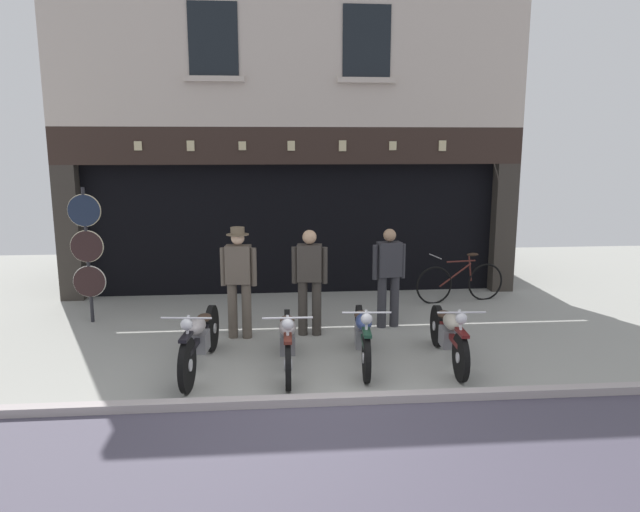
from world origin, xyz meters
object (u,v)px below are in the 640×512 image
Objects in this scene: salesman_right at (389,273)px; motorcycle_center_right at (449,334)px; shopkeeper_center at (310,277)px; advert_board_near at (392,206)px; motorcycle_left at (200,339)px; motorcycle_center at (363,334)px; salesman_left at (239,277)px; tyre_sign_pole at (87,248)px; motorcycle_center_left at (288,340)px; leaning_bicycle at (460,282)px.

motorcycle_center_right is at bearing 98.33° from salesman_right.
advert_board_near is at bearing -116.59° from shopkeeper_center.
advert_board_near reaches higher than salesman_right.
shopkeeper_center reaches higher than salesman_right.
shopkeeper_center reaches higher than motorcycle_left.
motorcycle_center is 1.00× the size of motorcycle_center_right.
salesman_left is at bearing 9.75° from shopkeeper_center.
motorcycle_center_right is 1.18× the size of salesman_right.
motorcycle_center_right is 0.85× the size of tyre_sign_pole.
shopkeeper_center is (1.10, 0.05, -0.03)m from salesman_left.
motorcycle_center is 2.20m from salesman_left.
advert_board_near reaches higher than motorcycle_left.
shopkeeper_center is 1.03× the size of salesman_right.
salesman_left is (-2.92, 1.32, 0.56)m from motorcycle_center_right.
advert_board_near is at bearing -117.00° from motorcycle_center_left.
tyre_sign_pole is (-4.29, 2.27, 0.87)m from motorcycle_center.
motorcycle_center_left is 1.08× the size of leaning_bicycle.
advert_board_near is at bearing -102.37° from motorcycle_center.
motorcycle_center_left is 1.15× the size of shopkeeper_center.
salesman_right is 0.72× the size of tyre_sign_pole.
motorcycle_center is 1.16× the size of shopkeeper_center.
motorcycle_center_left is 1.00× the size of motorcycle_center.
motorcycle_center_right is 1.08× the size of leaning_bicycle.
salesman_left is at bearing -21.20° from motorcycle_center_right.
shopkeeper_center is at bearing -123.91° from advert_board_near.
motorcycle_center_left is at bearing 36.94° from salesman_right.
motorcycle_center_left is at bearing -118.23° from advert_board_near.
shopkeeper_center is at bearing -170.45° from salesman_left.
salesman_left reaches higher than motorcycle_center.
motorcycle_center_left is 4.67m from leaning_bicycle.
shopkeeper_center is at bearing -58.97° from motorcycle_center.
motorcycle_center_left is 4.98m from advert_board_near.
motorcycle_center is at bearing 58.37° from salesman_right.
motorcycle_center is at bearing -106.87° from advert_board_near.
motorcycle_center is at bearing -172.35° from motorcycle_left.
tyre_sign_pole is (-5.48, 2.35, 0.87)m from motorcycle_center_right.
motorcycle_center_right is 1.84× the size of advert_board_near.
shopkeeper_center reaches higher than motorcycle_center_right.
motorcycle_left is 2.11m from shopkeeper_center.
motorcycle_center_left is 4.15m from tyre_sign_pole.
salesman_left is at bearing 103.90° from leaning_bicycle.
salesman_left reaches higher than motorcycle_left.
advert_board_near is at bearing 37.69° from leaning_bicycle.
tyre_sign_pole is at bearing -20.18° from motorcycle_center_right.
salesman_right is at bearing -108.50° from motorcycle_center.
motorcycle_left is 1.29× the size of salesman_right.
tyre_sign_pole reaches higher than motorcycle_center_left.
shopkeeper_center is (1.56, 1.34, 0.50)m from motorcycle_left.
salesman_left is (0.46, 1.29, 0.54)m from motorcycle_left.
motorcycle_center_left is 1.18× the size of salesman_right.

